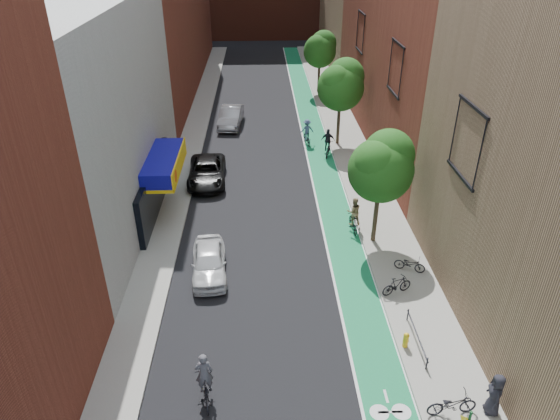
{
  "coord_description": "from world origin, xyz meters",
  "views": [
    {
      "loc": [
        -0.45,
        -12.72,
        15.23
      ],
      "look_at": [
        0.53,
        11.16,
        1.5
      ],
      "focal_mm": 32.0,
      "sensor_mm": 36.0,
      "label": 1
    }
  ],
  "objects": [
    {
      "name": "tree_near",
      "position": [
        5.65,
        10.02,
        4.66
      ],
      "size": [
        3.4,
        3.36,
        6.42
      ],
      "color": "#332619",
      "rests_on": "ground"
    },
    {
      "name": "tree_far",
      "position": [
        5.65,
        38.02,
        4.5
      ],
      "size": [
        3.3,
        3.25,
        6.21
      ],
      "color": "#332619",
      "rests_on": "ground"
    },
    {
      "name": "tree_mid",
      "position": [
        5.65,
        24.02,
        4.89
      ],
      "size": [
        3.55,
        3.53,
        6.74
      ],
      "color": "#332619",
      "rests_on": "ground"
    },
    {
      "name": "cyclist_lead",
      "position": [
        -2.67,
        -0.1,
        0.72
      ],
      "size": [
        0.94,
        1.91,
        2.14
      ],
      "rotation": [
        0.0,
        0.0,
        3.31
      ],
      "color": "black",
      "rests_on": "ground"
    },
    {
      "name": "parked_car_silver",
      "position": [
        -3.0,
        28.66,
        0.81
      ],
      "size": [
        2.16,
        5.06,
        1.62
      ],
      "primitive_type": "imported",
      "rotation": [
        0.0,
        0.0,
        -0.09
      ],
      "color": "gray",
      "rests_on": "ground"
    },
    {
      "name": "parked_bike_near",
      "position": [
        6.06,
        -1.23,
        0.63
      ],
      "size": [
        1.85,
        0.77,
        0.95
      ],
      "primitive_type": "imported",
      "rotation": [
        0.0,
        0.0,
        1.65
      ],
      "color": "black",
      "rests_on": "sidewalk_right"
    },
    {
      "name": "building_left_white",
      "position": [
        -11.0,
        14.0,
        6.0
      ],
      "size": [
        8.0,
        20.0,
        12.0
      ],
      "primitive_type": "cube",
      "color": "silver",
      "rests_on": "ground"
    },
    {
      "name": "pedestrian",
      "position": [
        7.53,
        -1.2,
        1.02
      ],
      "size": [
        0.68,
        0.93,
        1.73
      ],
      "primitive_type": "imported",
      "rotation": [
        0.0,
        0.0,
        -1.74
      ],
      "color": "black",
      "rests_on": "sidewalk_right"
    },
    {
      "name": "ground",
      "position": [
        0.0,
        0.0,
        0.0
      ],
      "size": [
        160.0,
        160.0,
        0.0
      ],
      "primitive_type": "plane",
      "color": "black",
      "rests_on": "ground"
    },
    {
      "name": "parked_car_white",
      "position": [
        -3.14,
        7.53,
        0.71
      ],
      "size": [
        2.04,
        4.31,
        1.43
      ],
      "primitive_type": "imported",
      "rotation": [
        0.0,
        0.0,
        0.09
      ],
      "color": "silver",
      "rests_on": "ground"
    },
    {
      "name": "fire_hydrant",
      "position": [
        5.3,
        2.05,
        0.52
      ],
      "size": [
        0.24,
        0.24,
        0.7
      ],
      "color": "gold",
      "rests_on": "sidewalk_right"
    },
    {
      "name": "sidewalk_right",
      "position": [
        6.5,
        26.0,
        0.07
      ],
      "size": [
        3.0,
        68.0,
        0.15
      ],
      "primitive_type": "cube",
      "color": "gray",
      "rests_on": "ground"
    },
    {
      "name": "cyclist_lane_far",
      "position": [
        3.2,
        24.29,
        0.88
      ],
      "size": [
        1.17,
        1.83,
        2.01
      ],
      "rotation": [
        0.0,
        0.0,
        3.34
      ],
      "color": "black",
      "rests_on": "ground"
    },
    {
      "name": "parked_car_black",
      "position": [
        -4.14,
        17.88,
        0.73
      ],
      "size": [
        2.62,
        5.34,
        1.46
      ],
      "primitive_type": "imported",
      "rotation": [
        0.0,
        0.0,
        0.04
      ],
      "color": "black",
      "rests_on": "ground"
    },
    {
      "name": "bike_lane",
      "position": [
        4.0,
        26.0,
        0.01
      ],
      "size": [
        2.0,
        68.0,
        0.01
      ],
      "primitive_type": "cube",
      "color": "#136F3D",
      "rests_on": "ground"
    },
    {
      "name": "parked_bike_far",
      "position": [
        6.84,
        7.16,
        0.55
      ],
      "size": [
        1.61,
        1.08,
        0.8
      ],
      "primitive_type": "imported",
      "rotation": [
        0.0,
        0.0,
        1.18
      ],
      "color": "black",
      "rests_on": "sidewalk_right"
    },
    {
      "name": "parked_bike_mid",
      "position": [
        5.75,
        5.43,
        0.62
      ],
      "size": [
        1.62,
        0.96,
        0.94
      ],
      "primitive_type": "imported",
      "rotation": [
        0.0,
        0.0,
        1.93
      ],
      "color": "black",
      "rests_on": "sidewalk_right"
    },
    {
      "name": "sidewalk_left",
      "position": [
        -6.0,
        26.0,
        0.07
      ],
      "size": [
        2.0,
        68.0,
        0.15
      ],
      "primitive_type": "cube",
      "color": "gray",
      "rests_on": "ground"
    },
    {
      "name": "cyclist_lane_near",
      "position": [
        4.7,
        11.32,
        0.86
      ],
      "size": [
        0.87,
        1.71,
        2.03
      ],
      "rotation": [
        0.0,
        0.0,
        3.23
      ],
      "color": "black",
      "rests_on": "ground"
    },
    {
      "name": "cyclist_lane_mid",
      "position": [
        4.57,
        21.95,
        0.76
      ],
      "size": [
        1.09,
        1.98,
        2.07
      ],
      "rotation": [
        0.0,
        0.0,
        2.9
      ],
      "color": "black",
      "rests_on": "ground"
    }
  ]
}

